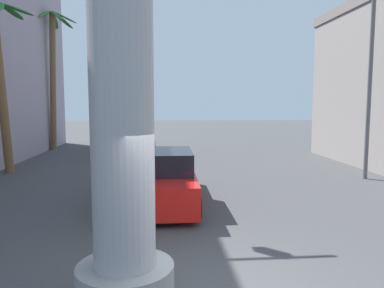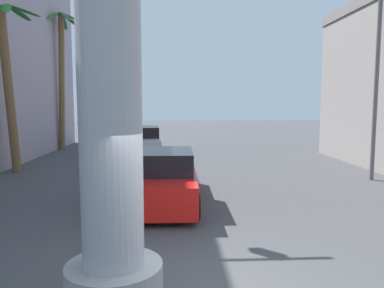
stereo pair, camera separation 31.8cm
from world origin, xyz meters
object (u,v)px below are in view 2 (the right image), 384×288
object	(u,v)px
car_lead	(162,178)
car_far	(143,141)
street_lamp	(368,56)
palm_tree_mid_left	(9,73)
palm_tree_far_left	(61,62)

from	to	relation	value
car_lead	car_far	distance (m)	10.69
street_lamp	car_lead	bearing A→B (deg)	-159.71
car_lead	palm_tree_mid_left	xyz separation A→B (m)	(-6.31, 4.96, 3.40)
street_lamp	palm_tree_far_left	bearing A→B (deg)	143.75
car_lead	palm_tree_far_left	distance (m)	15.31
street_lamp	palm_tree_far_left	distance (m)	17.37
street_lamp	palm_tree_mid_left	size ratio (longest dim) A/B	1.11
car_far	palm_tree_far_left	xyz separation A→B (m)	(-5.15, 2.42, 4.67)
street_lamp	car_far	size ratio (longest dim) A/B	1.64
palm_tree_mid_left	palm_tree_far_left	xyz separation A→B (m)	(-0.21, 8.06, 1.30)
street_lamp	car_far	world-z (taller)	street_lamp
car_lead	palm_tree_far_left	size ratio (longest dim) A/B	0.61
street_lamp	palm_tree_far_left	world-z (taller)	palm_tree_far_left
palm_tree_mid_left	palm_tree_far_left	world-z (taller)	palm_tree_far_left
palm_tree_far_left	car_lead	bearing A→B (deg)	-63.39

